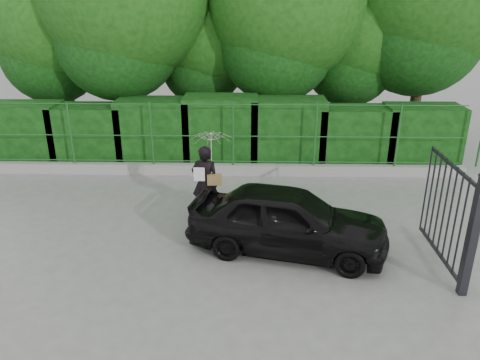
{
  "coord_description": "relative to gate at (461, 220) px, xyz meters",
  "views": [
    {
      "loc": [
        0.92,
        -8.14,
        4.86
      ],
      "look_at": [
        0.68,
        1.3,
        1.1
      ],
      "focal_mm": 35.0,
      "sensor_mm": 36.0,
      "label": 1
    }
  ],
  "objects": [
    {
      "name": "gate",
      "position": [
        0.0,
        0.0,
        0.0
      ],
      "size": [
        0.22,
        2.33,
        2.36
      ],
      "color": "black",
      "rests_on": "ground"
    },
    {
      "name": "woman",
      "position": [
        -4.63,
        2.49,
        0.15
      ],
      "size": [
        0.96,
        0.97,
        2.05
      ],
      "color": "black",
      "rests_on": "ground"
    },
    {
      "name": "hedge",
      "position": [
        -4.6,
        6.22,
        -0.24
      ],
      "size": [
        14.2,
        1.2,
        2.06
      ],
      "color": "black",
      "rests_on": "ground"
    },
    {
      "name": "ground",
      "position": [
        -4.6,
        0.72,
        -1.19
      ],
      "size": [
        80.0,
        80.0,
        0.0
      ],
      "primitive_type": "plane",
      "color": "gray"
    },
    {
      "name": "fence",
      "position": [
        -4.38,
        5.22,
        0.01
      ],
      "size": [
        14.13,
        0.06,
        1.8
      ],
      "color": "#1E5A22",
      "rests_on": "kerb"
    },
    {
      "name": "trees",
      "position": [
        -3.46,
        8.46,
        3.43
      ],
      "size": [
        17.1,
        6.15,
        8.08
      ],
      "color": "black",
      "rests_on": "ground"
    },
    {
      "name": "kerb",
      "position": [
        -4.6,
        5.22,
        -1.04
      ],
      "size": [
        14.0,
        0.25,
        0.3
      ],
      "primitive_type": "cube",
      "color": "#9E9E99",
      "rests_on": "ground"
    },
    {
      "name": "car",
      "position": [
        -2.94,
        0.97,
        -0.51
      ],
      "size": [
        4.22,
        2.47,
        1.35
      ],
      "primitive_type": "imported",
      "rotation": [
        0.0,
        0.0,
        1.34
      ],
      "color": "black",
      "rests_on": "ground"
    }
  ]
}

